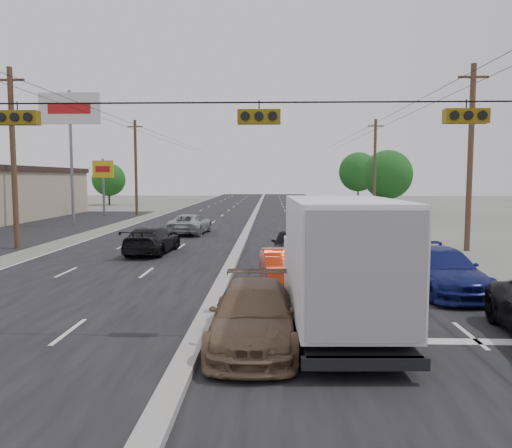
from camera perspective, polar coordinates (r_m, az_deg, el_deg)
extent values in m
plane|color=#606356|center=(13.12, -6.38, -12.34)|extent=(200.00, 200.00, 0.00)
cube|color=black|center=(42.59, -0.65, -0.06)|extent=(20.00, 160.00, 0.02)
cube|color=gray|center=(42.58, -0.65, 0.08)|extent=(0.50, 160.00, 0.20)
cube|color=black|center=(42.03, -24.81, -0.62)|extent=(10.00, 42.00, 0.02)
cylinder|color=#422D1E|center=(30.90, -25.98, 6.68)|extent=(0.30, 0.30, 10.00)
cube|color=#422D1E|center=(31.34, -26.31, 14.55)|extent=(1.60, 0.12, 0.12)
cylinder|color=#422D1E|center=(54.30, -13.57, 6.23)|extent=(0.30, 0.30, 10.00)
cube|color=#422D1E|center=(54.55, -13.67, 10.75)|extent=(1.60, 0.12, 0.12)
cylinder|color=#422D1E|center=(29.40, 23.29, 6.88)|extent=(0.30, 0.30, 10.00)
cube|color=#422D1E|center=(29.86, 23.60, 15.14)|extent=(1.60, 0.12, 0.12)
cylinder|color=#422D1E|center=(53.46, 13.41, 6.25)|extent=(0.30, 0.30, 10.00)
cube|color=#422D1E|center=(53.72, 13.51, 10.84)|extent=(1.60, 0.12, 0.12)
cylinder|color=black|center=(12.64, -6.66, 13.61)|extent=(25.00, 0.04, 0.04)
cube|color=#72590C|center=(13.97, -25.58, 10.88)|extent=(1.05, 0.30, 0.35)
cube|color=#72590C|center=(12.46, 0.35, 12.13)|extent=(1.05, 0.30, 0.35)
cube|color=#72590C|center=(13.31, 22.86, 11.29)|extent=(1.05, 0.30, 0.35)
cylinder|color=slate|center=(43.57, -20.35, 6.98)|extent=(0.24, 0.24, 11.00)
cube|color=silver|center=(43.90, -20.52, 12.26)|extent=(5.00, 0.25, 2.50)
cylinder|color=slate|center=(55.33, -17.03, 4.05)|extent=(0.24, 0.24, 6.00)
cube|color=gold|center=(55.33, -17.08, 6.02)|extent=(2.20, 0.25, 1.80)
cylinder|color=#382619|center=(76.24, -16.43, 2.90)|extent=(0.28, 0.28, 2.16)
sphere|color=#124714|center=(76.19, -16.48, 4.88)|extent=(4.80, 4.80, 4.80)
cylinder|color=#382619|center=(58.93, 14.74, 2.48)|extent=(0.28, 0.28, 2.52)
sphere|color=#124714|center=(58.87, 14.81, 5.47)|extent=(5.60, 5.60, 5.60)
cylinder|color=#382619|center=(83.62, 11.59, 3.45)|extent=(0.28, 0.28, 2.88)
sphere|color=#124714|center=(83.59, 11.63, 5.86)|extent=(6.40, 6.40, 6.40)
cube|color=black|center=(13.22, 9.21, -10.25)|extent=(2.46, 6.90, 0.24)
cube|color=white|center=(12.11, 9.92, -3.66)|extent=(2.59, 4.95, 2.73)
cube|color=white|center=(15.44, 7.78, -5.00)|extent=(2.40, 1.93, 1.76)
cylinder|color=black|center=(15.26, 4.01, -8.08)|extent=(0.32, 0.89, 0.88)
cylinder|color=black|center=(15.54, 11.65, -7.94)|extent=(0.32, 0.89, 0.88)
cylinder|color=black|center=(11.05, 5.64, -13.34)|extent=(0.32, 0.89, 0.88)
cylinder|color=black|center=(11.43, 16.19, -12.89)|extent=(0.32, 0.89, 0.88)
imported|color=brown|center=(12.00, -0.25, -10.43)|extent=(2.02, 4.92, 1.43)
imported|color=red|center=(18.03, 3.14, -5.20)|extent=(1.90, 4.29, 1.37)
imported|color=black|center=(24.03, 4.02, -2.37)|extent=(2.12, 4.64, 1.54)
imported|color=silver|center=(20.89, 6.42, -3.81)|extent=(1.59, 4.14, 1.35)
imported|color=#B4B8BD|center=(26.57, 7.95, -1.64)|extent=(3.26, 5.92, 1.57)
imported|color=navy|center=(18.49, 20.40, -5.04)|extent=(2.37, 5.30, 1.51)
imported|color=maroon|center=(26.45, 17.11, -2.17)|extent=(1.77, 3.84, 1.28)
imported|color=black|center=(26.70, -11.79, -1.82)|extent=(2.36, 5.07, 1.43)
imported|color=#989B9F|center=(35.57, -7.56, -0.02)|extent=(2.74, 5.24, 1.41)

